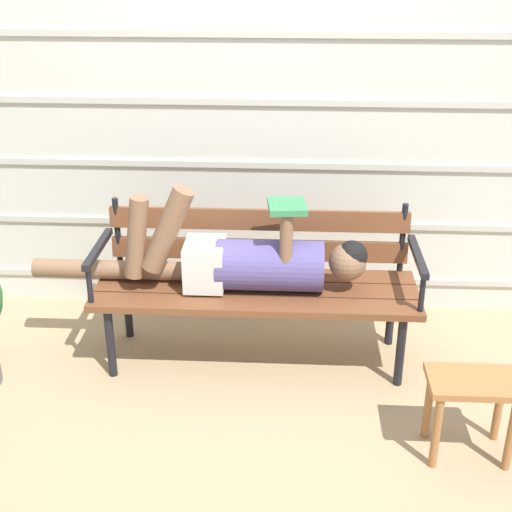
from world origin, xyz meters
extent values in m
plane|color=tan|center=(0.00, 0.00, 0.00)|extent=(12.00, 12.00, 0.00)
cube|color=beige|center=(0.00, 0.75, 1.07)|extent=(4.30, 0.06, 2.13)
cube|color=#B7B7AD|center=(0.00, 0.72, 0.18)|extent=(4.30, 0.02, 0.04)
cube|color=#B7B7AD|center=(0.00, 0.72, 0.53)|extent=(4.30, 0.02, 0.04)
cube|color=#B7B7AD|center=(0.00, 0.72, 0.89)|extent=(4.30, 0.02, 0.04)
cube|color=#B7B7AD|center=(0.00, 0.72, 1.24)|extent=(4.30, 0.02, 0.04)
cube|color=#B7B7AD|center=(0.00, 0.72, 1.60)|extent=(4.30, 0.02, 0.04)
cube|color=brown|center=(0.00, -0.07, 0.41)|extent=(1.65, 0.16, 0.04)
cube|color=brown|center=(0.00, 0.10, 0.41)|extent=(1.65, 0.16, 0.04)
cube|color=brown|center=(0.00, 0.27, 0.41)|extent=(1.65, 0.16, 0.04)
cube|color=brown|center=(0.00, 0.35, 0.53)|extent=(1.59, 0.05, 0.11)
cube|color=brown|center=(0.00, 0.35, 0.70)|extent=(1.59, 0.05, 0.11)
cylinder|color=black|center=(-0.76, 0.35, 0.62)|extent=(0.03, 0.03, 0.38)
cylinder|color=black|center=(0.76, 0.35, 0.62)|extent=(0.03, 0.03, 0.38)
cylinder|color=black|center=(-0.73, -0.09, 0.19)|extent=(0.04, 0.04, 0.39)
cylinder|color=black|center=(0.73, -0.09, 0.19)|extent=(0.04, 0.04, 0.39)
cylinder|color=black|center=(-0.73, 0.30, 0.19)|extent=(0.04, 0.04, 0.39)
cylinder|color=black|center=(0.73, 0.30, 0.19)|extent=(0.04, 0.04, 0.39)
cube|color=black|center=(-0.80, 0.10, 0.63)|extent=(0.04, 0.47, 0.03)
cylinder|color=black|center=(-0.80, -0.09, 0.53)|extent=(0.03, 0.03, 0.20)
cube|color=black|center=(0.80, 0.10, 0.63)|extent=(0.04, 0.47, 0.03)
cylinder|color=black|center=(0.80, -0.09, 0.53)|extent=(0.03, 0.03, 0.20)
cylinder|color=#514784|center=(0.07, 0.10, 0.56)|extent=(0.54, 0.26, 0.26)
cube|color=silver|center=(-0.26, 0.10, 0.56)|extent=(0.20, 0.25, 0.23)
sphere|color=brown|center=(0.46, 0.10, 0.59)|extent=(0.19, 0.19, 0.19)
sphere|color=black|center=(0.48, 0.10, 0.62)|extent=(0.16, 0.16, 0.16)
cylinder|color=brown|center=(-0.43, 0.04, 0.76)|extent=(0.28, 0.11, 0.46)
cylinder|color=brown|center=(-0.59, 0.04, 0.72)|extent=(0.15, 0.09, 0.43)
cylinder|color=brown|center=(-0.75, 0.16, 0.48)|extent=(0.83, 0.10, 0.10)
cylinder|color=brown|center=(0.15, 0.02, 0.71)|extent=(0.06, 0.06, 0.31)
cylinder|color=brown|center=(0.15, 0.18, 0.71)|extent=(0.06, 0.06, 0.31)
cube|color=#337A4C|center=(0.15, 0.10, 0.88)|extent=(0.20, 0.27, 0.05)
cube|color=#9E6638|center=(0.95, -0.59, 0.37)|extent=(0.39, 0.25, 0.03)
cylinder|color=#9E6638|center=(0.80, -0.69, 0.18)|extent=(0.04, 0.04, 0.35)
cylinder|color=#9E6638|center=(1.11, -0.69, 0.18)|extent=(0.04, 0.04, 0.35)
cylinder|color=#9E6638|center=(0.80, -0.49, 0.18)|extent=(0.04, 0.04, 0.35)
cylinder|color=#9E6638|center=(1.11, -0.49, 0.18)|extent=(0.04, 0.04, 0.35)
camera|label=1|loc=(0.18, -3.08, 2.07)|focal=49.08mm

